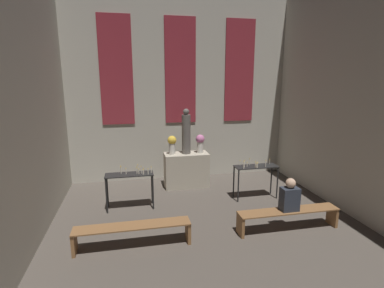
{
  "coord_description": "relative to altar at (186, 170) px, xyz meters",
  "views": [
    {
      "loc": [
        -1.55,
        2.1,
        3.1
      ],
      "look_at": [
        0.0,
        9.46,
        1.44
      ],
      "focal_mm": 28.0,
      "sensor_mm": 36.0,
      "label": 1
    }
  ],
  "objects": [
    {
      "name": "pew_back_right",
      "position": [
        1.58,
        -2.97,
        -0.17
      ],
      "size": [
        2.14,
        0.36,
        0.44
      ],
      "color": "brown",
      "rests_on": "ground_plane"
    },
    {
      "name": "flower_vase_right",
      "position": [
        0.41,
        -0.0,
        0.8
      ],
      "size": [
        0.25,
        0.25,
        0.53
      ],
      "color": "beige",
      "rests_on": "altar"
    },
    {
      "name": "wall_back",
      "position": [
        0.0,
        0.96,
        2.29
      ],
      "size": [
        6.89,
        0.16,
        5.5
      ],
      "color": "#B2AD9E",
      "rests_on": "ground_plane"
    },
    {
      "name": "candle_rack_right",
      "position": [
        1.61,
        -1.22,
        0.24
      ],
      "size": [
        1.13,
        0.4,
        1.07
      ],
      "color": "black",
      "rests_on": "ground_plane"
    },
    {
      "name": "candle_rack_left",
      "position": [
        -1.6,
        -1.22,
        0.24
      ],
      "size": [
        1.13,
        0.4,
        1.07
      ],
      "color": "black",
      "rests_on": "ground_plane"
    },
    {
      "name": "statue",
      "position": [
        0.0,
        0.0,
        1.09
      ],
      "size": [
        0.25,
        0.25,
        1.28
      ],
      "color": "#5B5651",
      "rests_on": "altar"
    },
    {
      "name": "pew_back_left",
      "position": [
        -1.58,
        -2.97,
        -0.17
      ],
      "size": [
        2.14,
        0.36,
        0.44
      ],
      "color": "brown",
      "rests_on": "ground_plane"
    },
    {
      "name": "flower_vase_left",
      "position": [
        -0.41,
        -0.0,
        0.8
      ],
      "size": [
        0.25,
        0.25,
        0.53
      ],
      "color": "beige",
      "rests_on": "altar"
    },
    {
      "name": "person_seated",
      "position": [
        1.58,
        -2.97,
        0.25
      ],
      "size": [
        0.36,
        0.24,
        0.69
      ],
      "color": "#282D38",
      "rests_on": "pew_back_right"
    },
    {
      "name": "altar",
      "position": [
        0.0,
        0.0,
        0.0
      ],
      "size": [
        1.25,
        0.6,
        0.99
      ],
      "color": "#ADA38E",
      "rests_on": "ground_plane"
    }
  ]
}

